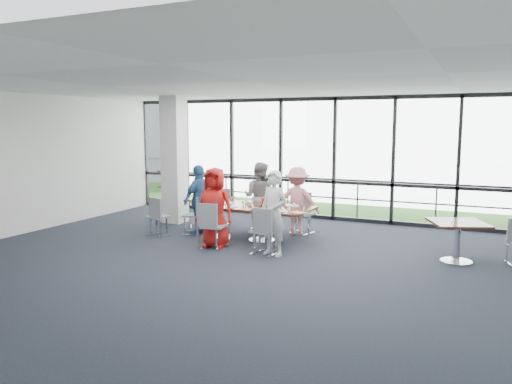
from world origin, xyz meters
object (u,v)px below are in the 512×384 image
at_px(structural_column, 174,160).
at_px(chair_main_nl, 214,226).
at_px(side_table_right, 458,228).
at_px(diner_near_right, 274,213).
at_px(diner_near_left, 215,207).
at_px(diner_far_right, 297,201).
at_px(main_table, 262,211).
at_px(chair_main_nr, 265,231).
at_px(diner_end, 200,200).
at_px(diner_far_left, 260,197).
at_px(chair_main_fl, 261,212).
at_px(chair_main_fr, 302,214).
at_px(chair_main_end, 194,215).
at_px(chair_spare_la, 158,217).
at_px(chair_spare_lb, 218,208).
at_px(side_table_left, 210,202).

distance_m(structural_column, chair_main_nl, 3.25).
xyz_separation_m(side_table_right, diner_near_right, (-3.22, -0.91, 0.17)).
relative_size(structural_column, diner_near_left, 1.96).
bearing_deg(diner_far_right, main_table, 51.31).
height_order(chair_main_nl, chair_main_nr, chair_main_nl).
bearing_deg(diner_end, diner_far_left, 144.59).
bearing_deg(structural_column, chair_main_nl, -41.70).
bearing_deg(main_table, chair_main_nr, -61.19).
bearing_deg(chair_main_fl, diner_far_right, -178.90).
bearing_deg(main_table, chair_main_fr, 64.91).
height_order(structural_column, diner_near_left, structural_column).
relative_size(diner_far_right, chair_main_fr, 1.69).
distance_m(structural_column, diner_near_right, 4.15).
bearing_deg(chair_main_nl, chair_main_end, 129.58).
bearing_deg(chair_spare_la, structural_column, 126.19).
bearing_deg(chair_main_fr, chair_main_end, 40.02).
xyz_separation_m(side_table_right, diner_near_left, (-4.56, -0.81, 0.17)).
bearing_deg(diner_near_left, chair_main_nr, -11.48).
distance_m(diner_far_right, chair_spare_la, 3.16).
distance_m(chair_main_end, chair_spare_lb, 1.08).
height_order(side_table_left, side_table_right, same).
bearing_deg(chair_main_nr, diner_end, 164.52).
bearing_deg(diner_near_right, chair_spare_la, -174.55).
relative_size(side_table_left, diner_near_left, 0.63).
xyz_separation_m(main_table, chair_main_nr, (0.52, -1.01, -0.19)).
height_order(side_table_right, chair_spare_lb, chair_spare_lb).
height_order(diner_near_left, chair_main_fl, diner_near_left).
bearing_deg(chair_spare_lb, diner_far_right, 169.95).
height_order(side_table_left, diner_near_left, diner_near_left).
bearing_deg(chair_spare_lb, chair_main_fl, 177.27).
bearing_deg(side_table_left, diner_near_right, -34.78).
height_order(diner_far_left, chair_main_nr, diner_far_left).
bearing_deg(chair_spare_lb, chair_spare_la, 59.82).
bearing_deg(diner_near_left, chair_spare_la, 162.24).
relative_size(structural_column, chair_main_fl, 3.95).
distance_m(main_table, chair_main_fl, 1.27).
xyz_separation_m(diner_far_left, diner_far_right, (0.92, 0.04, -0.04)).
distance_m(diner_far_left, chair_spare_lb, 1.27).
distance_m(chair_main_nl, chair_spare_lb, 2.33).
relative_size(side_table_left, diner_far_left, 0.64).
height_order(side_table_right, chair_main_nr, chair_main_nr).
height_order(main_table, diner_end, diner_end).
distance_m(diner_far_right, chair_spare_lb, 2.15).
relative_size(diner_near_left, diner_end, 1.02).
relative_size(diner_end, chair_spare_lb, 1.81).
bearing_deg(chair_spare_la, side_table_left, 75.23).
bearing_deg(structural_column, chair_spare_la, -69.91).
bearing_deg(main_table, side_table_left, 160.48).
bearing_deg(chair_spare_lb, diner_far_left, 165.40).
relative_size(chair_spare_la, chair_spare_lb, 0.97).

